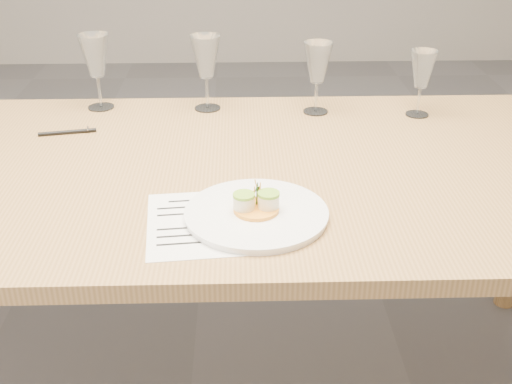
{
  "coord_description": "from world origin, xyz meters",
  "views": [
    {
      "loc": [
        0.15,
        -1.44,
        1.42
      ],
      "look_at": [
        0.19,
        -0.24,
        0.8
      ],
      "focal_mm": 45.0,
      "sensor_mm": 36.0,
      "label": 1
    }
  ],
  "objects_px": {
    "dinner_plate": "(256,213)",
    "wine_glass_1": "(206,58)",
    "wine_glass_3": "(422,71)",
    "wine_glass_2": "(318,64)",
    "ballpoint_pen": "(68,132)",
    "recipe_sheet": "(199,223)",
    "dining_table": "(178,189)",
    "wine_glass_0": "(95,57)"
  },
  "relations": [
    {
      "from": "dinner_plate",
      "to": "wine_glass_1",
      "type": "xyz_separation_m",
      "value": [
        -0.13,
        0.66,
        0.14
      ]
    },
    {
      "from": "wine_glass_1",
      "to": "wine_glass_3",
      "type": "height_order",
      "value": "wine_glass_1"
    },
    {
      "from": "wine_glass_3",
      "to": "wine_glass_2",
      "type": "bearing_deg",
      "value": 173.66
    },
    {
      "from": "ballpoint_pen",
      "to": "wine_glass_3",
      "type": "bearing_deg",
      "value": -4.14
    },
    {
      "from": "dinner_plate",
      "to": "recipe_sheet",
      "type": "height_order",
      "value": "dinner_plate"
    },
    {
      "from": "ballpoint_pen",
      "to": "wine_glass_2",
      "type": "distance_m",
      "value": 0.73
    },
    {
      "from": "dinner_plate",
      "to": "wine_glass_3",
      "type": "bearing_deg",
      "value": 50.36
    },
    {
      "from": "dining_table",
      "to": "dinner_plate",
      "type": "xyz_separation_m",
      "value": [
        0.19,
        -0.26,
        0.08
      ]
    },
    {
      "from": "wine_glass_1",
      "to": "wine_glass_2",
      "type": "bearing_deg",
      "value": -6.93
    },
    {
      "from": "recipe_sheet",
      "to": "wine_glass_0",
      "type": "height_order",
      "value": "wine_glass_0"
    },
    {
      "from": "recipe_sheet",
      "to": "wine_glass_3",
      "type": "xyz_separation_m",
      "value": [
        0.61,
        0.61,
        0.13
      ]
    },
    {
      "from": "recipe_sheet",
      "to": "wine_glass_2",
      "type": "relative_size",
      "value": 1.41
    },
    {
      "from": "dinner_plate",
      "to": "wine_glass_0",
      "type": "distance_m",
      "value": 0.83
    },
    {
      "from": "ballpoint_pen",
      "to": "dining_table",
      "type": "bearing_deg",
      "value": -44.69
    },
    {
      "from": "recipe_sheet",
      "to": "ballpoint_pen",
      "type": "distance_m",
      "value": 0.63
    },
    {
      "from": "wine_glass_0",
      "to": "wine_glass_1",
      "type": "distance_m",
      "value": 0.32
    },
    {
      "from": "wine_glass_1",
      "to": "wine_glass_3",
      "type": "xyz_separation_m",
      "value": [
        0.62,
        -0.07,
        -0.02
      ]
    },
    {
      "from": "wine_glass_1",
      "to": "wine_glass_2",
      "type": "xyz_separation_m",
      "value": [
        0.32,
        -0.04,
        -0.01
      ]
    },
    {
      "from": "dining_table",
      "to": "wine_glass_3",
      "type": "distance_m",
      "value": 0.78
    },
    {
      "from": "ballpoint_pen",
      "to": "wine_glass_3",
      "type": "relative_size",
      "value": 0.8
    },
    {
      "from": "recipe_sheet",
      "to": "wine_glass_0",
      "type": "distance_m",
      "value": 0.79
    },
    {
      "from": "dining_table",
      "to": "ballpoint_pen",
      "type": "distance_m",
      "value": 0.39
    },
    {
      "from": "wine_glass_0",
      "to": "wine_glass_3",
      "type": "bearing_deg",
      "value": -5.46
    },
    {
      "from": "wine_glass_2",
      "to": "dinner_plate",
      "type": "bearing_deg",
      "value": -107.3
    },
    {
      "from": "dining_table",
      "to": "wine_glass_0",
      "type": "bearing_deg",
      "value": 122.03
    },
    {
      "from": "dining_table",
      "to": "ballpoint_pen",
      "type": "height_order",
      "value": "ballpoint_pen"
    },
    {
      "from": "recipe_sheet",
      "to": "ballpoint_pen",
      "type": "xyz_separation_m",
      "value": [
        -0.38,
        0.5,
        0.0
      ]
    },
    {
      "from": "ballpoint_pen",
      "to": "wine_glass_3",
      "type": "height_order",
      "value": "wine_glass_3"
    },
    {
      "from": "wine_glass_0",
      "to": "wine_glass_2",
      "type": "bearing_deg",
      "value": -5.05
    },
    {
      "from": "wine_glass_2",
      "to": "ballpoint_pen",
      "type": "bearing_deg",
      "value": -167.88
    },
    {
      "from": "dinner_plate",
      "to": "wine_glass_1",
      "type": "relative_size",
      "value": 1.37
    },
    {
      "from": "dining_table",
      "to": "wine_glass_1",
      "type": "bearing_deg",
      "value": 81.29
    },
    {
      "from": "dinner_plate",
      "to": "ballpoint_pen",
      "type": "height_order",
      "value": "dinner_plate"
    },
    {
      "from": "wine_glass_3",
      "to": "wine_glass_1",
      "type": "bearing_deg",
      "value": 173.35
    },
    {
      "from": "recipe_sheet",
      "to": "wine_glass_2",
      "type": "bearing_deg",
      "value": 58.58
    },
    {
      "from": "dining_table",
      "to": "recipe_sheet",
      "type": "relative_size",
      "value": 8.16
    },
    {
      "from": "recipe_sheet",
      "to": "wine_glass_1",
      "type": "relative_size",
      "value": 1.33
    },
    {
      "from": "dining_table",
      "to": "dinner_plate",
      "type": "distance_m",
      "value": 0.33
    },
    {
      "from": "ballpoint_pen",
      "to": "wine_glass_0",
      "type": "distance_m",
      "value": 0.26
    },
    {
      "from": "dining_table",
      "to": "wine_glass_3",
      "type": "xyz_separation_m",
      "value": [
        0.68,
        0.33,
        0.2
      ]
    },
    {
      "from": "dinner_plate",
      "to": "ballpoint_pen",
      "type": "distance_m",
      "value": 0.69
    },
    {
      "from": "dining_table",
      "to": "wine_glass_0",
      "type": "distance_m",
      "value": 0.54
    }
  ]
}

